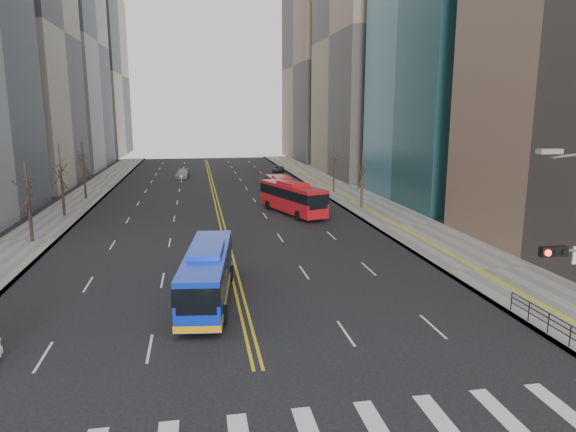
{
  "coord_description": "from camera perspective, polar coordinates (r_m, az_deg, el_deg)",
  "views": [
    {
      "loc": [
        -2.29,
        -14.77,
        10.68
      ],
      "look_at": [
        3.09,
        15.17,
        4.54
      ],
      "focal_mm": 32.0,
      "sensor_mm": 36.0,
      "label": 1
    }
  ],
  "objects": [
    {
      "name": "car_silver",
      "position": [
        87.11,
        -11.66,
        4.61
      ],
      "size": [
        2.33,
        5.03,
        1.42
      ],
      "primitive_type": "imported",
      "rotation": [
        0.0,
        0.0,
        -0.07
      ],
      "color": "gray",
      "rests_on": "ground"
    },
    {
      "name": "car_dark_far",
      "position": [
        94.12,
        -1.09,
        5.24
      ],
      "size": [
        2.76,
        4.33,
        1.11
      ],
      "primitive_type": "imported",
      "rotation": [
        0.0,
        0.0,
        -0.24
      ],
      "color": "black",
      "rests_on": "ground"
    },
    {
      "name": "red_bus_near",
      "position": [
        54.92,
        0.48,
        2.23
      ],
      "size": [
        5.68,
        11.08,
        3.45
      ],
      "color": "red",
      "rests_on": "ground"
    },
    {
      "name": "street_trees",
      "position": [
        49.91,
        -15.78,
        4.3
      ],
      "size": [
        35.2,
        47.2,
        7.6
      ],
      "color": "#32261E",
      "rests_on": "ground"
    },
    {
      "name": "sidewalk_right",
      "position": [
        63.85,
        8.03,
        1.74
      ],
      "size": [
        7.0,
        130.0,
        0.15
      ],
      "primitive_type": "cube",
      "color": "gray",
      "rests_on": "ground"
    },
    {
      "name": "red_bus_far",
      "position": [
        62.05,
        -0.72,
        3.15
      ],
      "size": [
        2.79,
        9.91,
        3.15
      ],
      "color": "red",
      "rests_on": "ground"
    },
    {
      "name": "centerline",
      "position": [
        70.62,
        -8.22,
        2.6
      ],
      "size": [
        0.55,
        100.0,
        0.01
      ],
      "color": "gold",
      "rests_on": "ground"
    },
    {
      "name": "sidewalk_left",
      "position": [
        62.35,
        -23.19,
        0.69
      ],
      "size": [
        5.0,
        130.0,
        0.15
      ],
      "primitive_type": "cube",
      "color": "gray",
      "rests_on": "ground"
    },
    {
      "name": "office_towers",
      "position": [
        84.36,
        -8.98,
        20.31
      ],
      "size": [
        83.0,
        134.0,
        58.0
      ],
      "color": "#9B9C9E",
      "rests_on": "ground"
    },
    {
      "name": "car_dark_mid",
      "position": [
        66.49,
        1.94,
        2.79
      ],
      "size": [
        1.87,
        4.32,
        1.45
      ],
      "primitive_type": "imported",
      "rotation": [
        0.0,
        0.0,
        -0.04
      ],
      "color": "black",
      "rests_on": "ground"
    },
    {
      "name": "pedestrian_railing",
      "position": [
        28.36,
        26.97,
        -10.23
      ],
      "size": [
        0.06,
        6.06,
        1.02
      ],
      "color": "black",
      "rests_on": "sidewalk_right"
    },
    {
      "name": "blue_bus",
      "position": [
        29.99,
        -8.96,
        -6.22
      ],
      "size": [
        3.59,
        11.05,
        3.19
      ],
      "color": "#0C29BB",
      "rests_on": "ground"
    }
  ]
}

